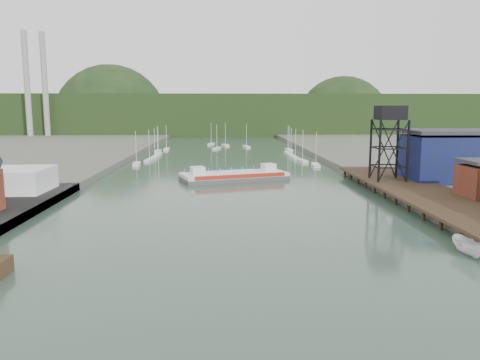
{
  "coord_description": "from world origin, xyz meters",
  "views": [
    {
      "loc": [
        -1.05,
        -41.38,
        17.74
      ],
      "look_at": [
        2.41,
        47.05,
        4.0
      ],
      "focal_mm": 35.0,
      "sensor_mm": 36.0,
      "label": 1
    }
  ],
  "objects": [
    {
      "name": "lift_tower",
      "position": [
        35.0,
        58.0,
        15.65
      ],
      "size": [
        6.5,
        6.5,
        16.0
      ],
      "color": "black",
      "rests_on": "east_pier"
    },
    {
      "name": "motorboat",
      "position": [
        28.61,
        11.86,
        1.12
      ],
      "size": [
        2.48,
        5.91,
        2.24
      ],
      "primitive_type": "imported",
      "rotation": [
        0.0,
        0.0,
        0.05
      ],
      "color": "silver",
      "rests_on": "ground"
    },
    {
      "name": "blue_shed",
      "position": [
        50.0,
        60.0,
        7.06
      ],
      "size": [
        20.5,
        14.5,
        11.3
      ],
      "color": "#0C1737",
      "rests_on": "east_land"
    },
    {
      "name": "chain_ferry",
      "position": [
        1.95,
        72.98,
        1.06
      ],
      "size": [
        27.6,
        17.6,
        3.7
      ],
      "rotation": [
        0.0,
        0.0,
        0.31
      ],
      "color": "#4B4B4D",
      "rests_on": "ground"
    },
    {
      "name": "east_pier",
      "position": [
        37.0,
        45.0,
        1.9
      ],
      "size": [
        14.0,
        70.0,
        2.45
      ],
      "color": "black",
      "rests_on": "ground"
    },
    {
      "name": "white_shed",
      "position": [
        -44.0,
        50.0,
        3.85
      ],
      "size": [
        18.0,
        12.0,
        4.5
      ],
      "primitive_type": "cube",
      "color": "silver",
      "rests_on": "west_quay"
    },
    {
      "name": "ground",
      "position": [
        0.0,
        0.0,
        0.0
      ],
      "size": [
        600.0,
        600.0,
        0.0
      ],
      "primitive_type": "plane",
      "color": "#2C4436",
      "rests_on": "ground"
    },
    {
      "name": "marina_sailboats",
      "position": [
        0.08,
        138.46,
        0.35
      ],
      "size": [
        57.71,
        92.65,
        0.9
      ],
      "color": "silver",
      "rests_on": "ground"
    },
    {
      "name": "smokestacks",
      "position": [
        -106.0,
        232.5,
        30.0
      ],
      "size": [
        11.2,
        8.2,
        60.0
      ],
      "color": "#989793",
      "rests_on": "ground"
    },
    {
      "name": "distant_hills",
      "position": [
        -3.98,
        301.35,
        10.38
      ],
      "size": [
        500.0,
        120.0,
        80.0
      ],
      "color": "black",
      "rests_on": "ground"
    }
  ]
}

